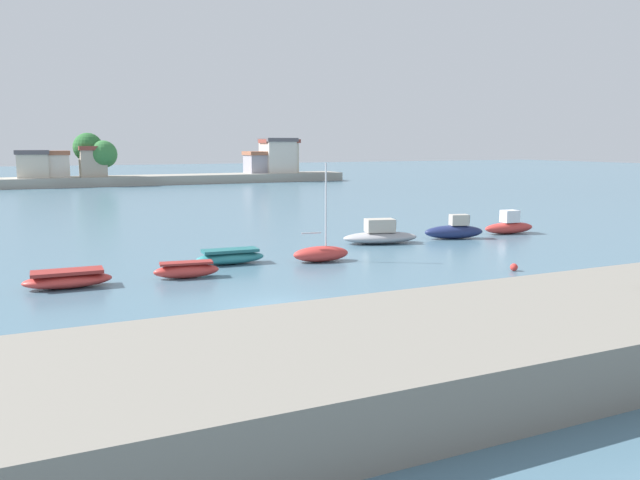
# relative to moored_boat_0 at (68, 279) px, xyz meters

# --- Properties ---
(ground_plane) EXTENTS (400.00, 400.00, 0.00)m
(ground_plane) POSITION_rel_moored_boat_0_xyz_m (7.72, -7.98, -0.41)
(ground_plane) COLOR slate
(seawall_embankment) EXTENTS (83.53, 7.98, 1.80)m
(seawall_embankment) POSITION_rel_moored_boat_0_xyz_m (7.72, -17.92, 0.49)
(seawall_embankment) COLOR gray
(seawall_embankment) RESTS_ON ground
(moored_boat_0) EXTENTS (4.19, 1.73, 0.87)m
(moored_boat_0) POSITION_rel_moored_boat_0_xyz_m (0.00, 0.00, 0.00)
(moored_boat_0) COLOR #C63833
(moored_boat_0) RESTS_ON ground
(moored_boat_1) EXTENTS (3.49, 1.46, 0.86)m
(moored_boat_1) POSITION_rel_moored_boat_0_xyz_m (5.80, -0.19, -0.00)
(moored_boat_1) COLOR #C63833
(moored_boat_1) RESTS_ON ground
(moored_boat_2) EXTENTS (4.12, 1.67, 0.88)m
(moored_boat_2) POSITION_rel_moored_boat_0_xyz_m (9.07, 2.62, 0.00)
(moored_boat_2) COLOR teal
(moored_boat_2) RESTS_ON ground
(moored_boat_3) EXTENTS (3.55, 1.74, 5.86)m
(moored_boat_3) POSITION_rel_moored_boat_0_xyz_m (14.20, 1.02, 0.08)
(moored_boat_3) COLOR #C63833
(moored_boat_3) RESTS_ON ground
(moored_boat_4) EXTENTS (5.72, 3.34, 1.74)m
(moored_boat_4) POSITION_rel_moored_boat_0_xyz_m (21.02, 5.61, 0.17)
(moored_boat_4) COLOR #9E9EA3
(moored_boat_4) RESTS_ON ground
(moored_boat_5) EXTENTS (4.68, 2.53, 1.80)m
(moored_boat_5) POSITION_rel_moored_boat_0_xyz_m (27.15, 5.17, 0.20)
(moored_boat_5) COLOR navy
(moored_boat_5) RESTS_ON ground
(moored_boat_6) EXTENTS (4.45, 1.65, 1.84)m
(moored_boat_6) POSITION_rel_moored_boat_0_xyz_m (32.71, 5.55, 0.21)
(moored_boat_6) COLOR #C63833
(moored_boat_6) RESTS_ON ground
(mooring_buoy_0) EXTENTS (0.42, 0.42, 0.42)m
(mooring_buoy_0) POSITION_rel_moored_boat_0_xyz_m (22.62, -6.14, -0.20)
(mooring_buoy_0) COLOR red
(mooring_buoy_0) RESTS_ON ground
(distant_shoreline) EXTENTS (94.14, 7.47, 8.85)m
(distant_shoreline) POSITION_rel_moored_boat_0_xyz_m (14.45, 80.46, 2.26)
(distant_shoreline) COLOR #9E998C
(distant_shoreline) RESTS_ON ground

